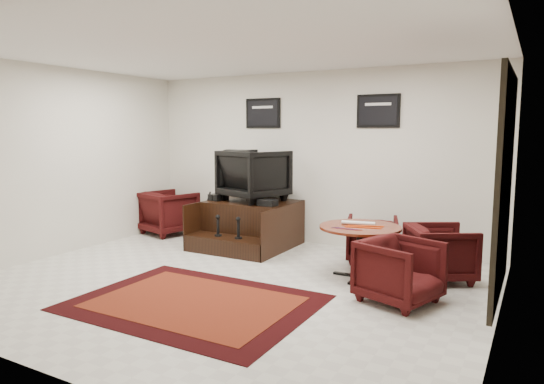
{
  "coord_description": "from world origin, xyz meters",
  "views": [
    {
      "loc": [
        3.27,
        -4.73,
        1.86
      ],
      "look_at": [
        0.15,
        0.9,
        1.04
      ],
      "focal_mm": 32.0,
      "sensor_mm": 36.0,
      "label": 1
    }
  ],
  "objects_px": {
    "armchair_side": "(168,210)",
    "meeting_table": "(360,233)",
    "shine_podium": "(250,225)",
    "table_chair_window": "(440,250)",
    "table_chair_corner": "(400,268)",
    "shine_chair": "(254,172)",
    "table_chair_back": "(372,237)"
  },
  "relations": [
    {
      "from": "table_chair_window",
      "to": "meeting_table",
      "type": "bearing_deg",
      "value": 84.46
    },
    {
      "from": "table_chair_corner",
      "to": "shine_chair",
      "type": "bearing_deg",
      "value": 79.2
    },
    {
      "from": "shine_podium",
      "to": "table_chair_back",
      "type": "bearing_deg",
      "value": 0.9
    },
    {
      "from": "armchair_side",
      "to": "table_chair_back",
      "type": "xyz_separation_m",
      "value": [
        3.8,
        -0.04,
        -0.07
      ]
    },
    {
      "from": "shine_podium",
      "to": "shine_chair",
      "type": "relative_size",
      "value": 1.55
    },
    {
      "from": "armchair_side",
      "to": "table_chair_corner",
      "type": "xyz_separation_m",
      "value": [
        4.57,
        -1.52,
        -0.05
      ]
    },
    {
      "from": "shine_podium",
      "to": "armchair_side",
      "type": "xyz_separation_m",
      "value": [
        -1.77,
        0.07,
        0.1
      ]
    },
    {
      "from": "armchair_side",
      "to": "table_chair_back",
      "type": "relative_size",
      "value": 1.2
    },
    {
      "from": "shine_chair",
      "to": "table_chair_corner",
      "type": "height_order",
      "value": "shine_chair"
    },
    {
      "from": "shine_podium",
      "to": "meeting_table",
      "type": "bearing_deg",
      "value": -20.75
    },
    {
      "from": "armchair_side",
      "to": "meeting_table",
      "type": "relative_size",
      "value": 0.84
    },
    {
      "from": "shine_podium",
      "to": "armchair_side",
      "type": "distance_m",
      "value": 1.77
    },
    {
      "from": "table_chair_back",
      "to": "meeting_table",
      "type": "bearing_deg",
      "value": 80.2
    },
    {
      "from": "shine_chair",
      "to": "armchair_side",
      "type": "xyz_separation_m",
      "value": [
        -1.77,
        -0.07,
        -0.76
      ]
    },
    {
      "from": "armchair_side",
      "to": "table_chair_window",
      "type": "distance_m",
      "value": 4.83
    },
    {
      "from": "table_chair_back",
      "to": "table_chair_window",
      "type": "bearing_deg",
      "value": 140.45
    },
    {
      "from": "table_chair_back",
      "to": "table_chair_window",
      "type": "relative_size",
      "value": 0.94
    },
    {
      "from": "armchair_side",
      "to": "table_chair_window",
      "type": "bearing_deg",
      "value": -170.14
    },
    {
      "from": "armchair_side",
      "to": "shine_chair",
      "type": "bearing_deg",
      "value": -162.23
    },
    {
      "from": "shine_chair",
      "to": "armchair_side",
      "type": "bearing_deg",
      "value": 20.77
    },
    {
      "from": "shine_podium",
      "to": "table_chair_window",
      "type": "xyz_separation_m",
      "value": [
        3.04,
        -0.4,
        0.05
      ]
    },
    {
      "from": "meeting_table",
      "to": "table_chair_corner",
      "type": "distance_m",
      "value": 0.95
    },
    {
      "from": "armchair_side",
      "to": "meeting_table",
      "type": "distance_m",
      "value": 4.0
    },
    {
      "from": "shine_chair",
      "to": "armchair_side",
      "type": "height_order",
      "value": "shine_chair"
    },
    {
      "from": "shine_chair",
      "to": "armchair_side",
      "type": "distance_m",
      "value": 1.92
    },
    {
      "from": "shine_podium",
      "to": "shine_chair",
      "type": "bearing_deg",
      "value": 90.0
    },
    {
      "from": "shine_chair",
      "to": "table_chair_window",
      "type": "xyz_separation_m",
      "value": [
        3.04,
        -0.54,
        -0.8
      ]
    },
    {
      "from": "table_chair_corner",
      "to": "table_chair_window",
      "type": "bearing_deg",
      "value": 6.1
    },
    {
      "from": "meeting_table",
      "to": "table_chair_window",
      "type": "relative_size",
      "value": 1.34
    },
    {
      "from": "armchair_side",
      "to": "table_chair_window",
      "type": "height_order",
      "value": "armchair_side"
    },
    {
      "from": "meeting_table",
      "to": "table_chair_window",
      "type": "height_order",
      "value": "table_chair_window"
    },
    {
      "from": "table_chair_back",
      "to": "table_chair_window",
      "type": "distance_m",
      "value": 1.1
    }
  ]
}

